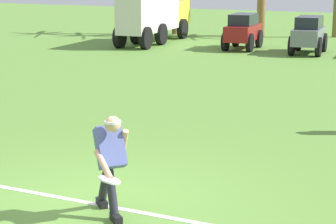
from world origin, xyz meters
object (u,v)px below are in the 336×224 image
Objects in this scene: parked_car_slot_a at (243,30)px; frisbee_in_flight at (110,180)px; parked_car_slot_b at (309,34)px; box_truck at (154,14)px; frisbee_thrower at (110,159)px.

frisbee_in_flight is at bearing -75.65° from parked_car_slot_a.
parked_car_slot_b is 0.41× the size of box_truck.
box_truck reaches higher than frisbee_thrower.
parked_car_slot_a is 4.23m from box_truck.
frisbee_in_flight is at bearing -60.07° from frisbee_thrower.
frisbee_thrower is 0.57× the size of parked_car_slot_b.
frisbee_thrower is 18.36m from parked_car_slot_a.
frisbee_thrower is at bearing -84.51° from parked_car_slot_b.
box_truck reaches higher than parked_car_slot_b.
parked_car_slot_b is at bearing -4.95° from parked_car_slot_a.
box_truck is at bearing 174.46° from parked_car_slot_a.
frisbee_in_flight is at bearing -64.69° from box_truck.
parked_car_slot_b is (2.70, -0.23, 0.00)m from parked_car_slot_a.
parked_car_slot_a and parked_car_slot_b have the same top height.
parked_car_slot_b is (-2.00, 18.14, 0.03)m from frisbee_in_flight.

